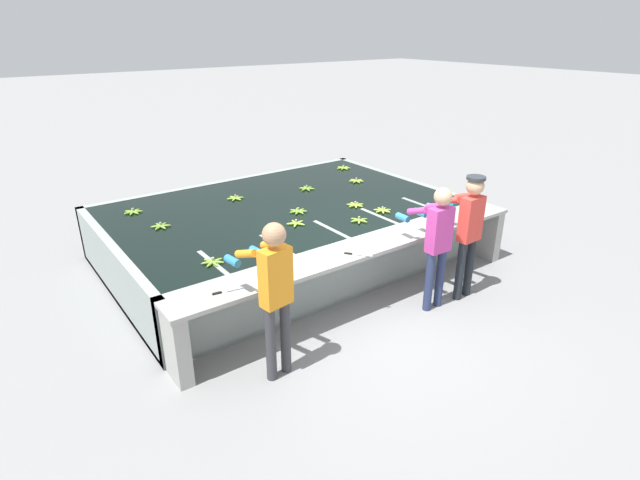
{
  "coord_description": "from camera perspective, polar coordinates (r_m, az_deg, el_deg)",
  "views": [
    {
      "loc": [
        -3.91,
        -4.11,
        3.45
      ],
      "look_at": [
        0.0,
        1.24,
        0.6
      ],
      "focal_mm": 28.0,
      "sensor_mm": 36.0,
      "label": 1
    }
  ],
  "objects": [
    {
      "name": "work_ledge",
      "position": [
        6.48,
        5.29,
        -2.59
      ],
      "size": [
        5.35,
        0.45,
        0.86
      ],
      "color": "#9E9E99",
      "rests_on": "ground"
    },
    {
      "name": "banana_bunch_floating_2",
      "position": [
        6.06,
        -12.16,
        -2.46
      ],
      "size": [
        0.28,
        0.28,
        0.08
      ],
      "color": "#75A333",
      "rests_on": "wash_tank"
    },
    {
      "name": "banana_bunch_floating_8",
      "position": [
        7.21,
        4.49,
        2.27
      ],
      "size": [
        0.28,
        0.28,
        0.08
      ],
      "color": "#75A333",
      "rests_on": "wash_tank"
    },
    {
      "name": "banana_bunch_floating_3",
      "position": [
        7.56,
        -2.51,
        3.31
      ],
      "size": [
        0.28,
        0.28,
        0.08
      ],
      "color": "#75A333",
      "rests_on": "wash_tank"
    },
    {
      "name": "banana_bunch_floating_5",
      "position": [
        8.64,
        -1.52,
        5.91
      ],
      "size": [
        0.28,
        0.28,
        0.08
      ],
      "color": "#75A333",
      "rests_on": "wash_tank"
    },
    {
      "name": "knife_1",
      "position": [
        5.39,
        -10.97,
        -5.82
      ],
      "size": [
        0.35,
        0.08,
        0.02
      ],
      "color": "silver",
      "rests_on": "work_ledge"
    },
    {
      "name": "worker_1",
      "position": [
        6.46,
        13.19,
        0.26
      ],
      "size": [
        0.42,
        0.72,
        1.66
      ],
      "color": "navy",
      "rests_on": "ground"
    },
    {
      "name": "banana_bunch_floating_0",
      "position": [
        7.33,
        -17.74,
        1.53
      ],
      "size": [
        0.27,
        0.28,
        0.08
      ],
      "color": "#75A333",
      "rests_on": "wash_tank"
    },
    {
      "name": "banana_bunch_floating_1",
      "position": [
        9.1,
        4.18,
        6.77
      ],
      "size": [
        0.27,
        0.28,
        0.08
      ],
      "color": "#8CB738",
      "rests_on": "wash_tank"
    },
    {
      "name": "ground_plane",
      "position": [
        6.64,
        6.37,
        -8.19
      ],
      "size": [
        80.0,
        80.0,
        0.0
      ],
      "primitive_type": "plane",
      "color": "gray",
      "rests_on": "ground"
    },
    {
      "name": "banana_bunch_floating_10",
      "position": [
        9.95,
        2.71,
        8.24
      ],
      "size": [
        0.28,
        0.28,
        0.08
      ],
      "color": "#8CB738",
      "rests_on": "wash_tank"
    },
    {
      "name": "banana_bunch_floating_4",
      "position": [
        7.84,
        4.05,
        4.02
      ],
      "size": [
        0.28,
        0.28,
        0.08
      ],
      "color": "#93BC3D",
      "rests_on": "wash_tank"
    },
    {
      "name": "banana_bunch_floating_9",
      "position": [
        8.25,
        -9.65,
        4.74
      ],
      "size": [
        0.28,
        0.28,
        0.08
      ],
      "color": "#8CB738",
      "rests_on": "wash_tank"
    },
    {
      "name": "knife_0",
      "position": [
        6.15,
        3.89,
        -1.61
      ],
      "size": [
        0.25,
        0.29,
        0.02
      ],
      "color": "silver",
      "rests_on": "work_ledge"
    },
    {
      "name": "banana_bunch_floating_11",
      "position": [
        7.65,
        7.16,
        3.39
      ],
      "size": [
        0.28,
        0.28,
        0.08
      ],
      "color": "#8CB738",
      "rests_on": "wash_tank"
    },
    {
      "name": "worker_0",
      "position": [
        5.02,
        -5.27,
        -5.3
      ],
      "size": [
        0.47,
        0.74,
        1.75
      ],
      "color": "#38383D",
      "rests_on": "ground"
    },
    {
      "name": "wash_tank",
      "position": [
        8.04,
        -4.19,
        1.1
      ],
      "size": [
        5.35,
        3.59,
        0.86
      ],
      "color": "gray",
      "rests_on": "ground"
    },
    {
      "name": "banana_bunch_floating_6",
      "position": [
        8.04,
        -20.58,
        3.04
      ],
      "size": [
        0.28,
        0.28,
        0.08
      ],
      "color": "#7FAD33",
      "rests_on": "wash_tank"
    },
    {
      "name": "banana_bunch_floating_7",
      "position": [
        7.08,
        -2.75,
        1.92
      ],
      "size": [
        0.28,
        0.27,
        0.08
      ],
      "color": "#93BC3D",
      "rests_on": "wash_tank"
    },
    {
      "name": "worker_2",
      "position": [
        6.81,
        16.57,
        1.64
      ],
      "size": [
        0.41,
        0.73,
        1.72
      ],
      "color": "#1E2328",
      "rests_on": "ground"
    }
  ]
}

